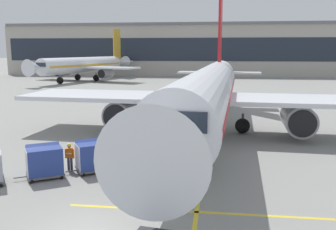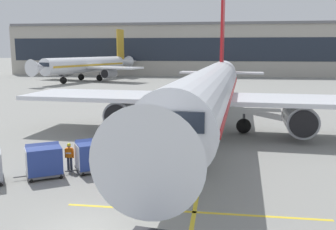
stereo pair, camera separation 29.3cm
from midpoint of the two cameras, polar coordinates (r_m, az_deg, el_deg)
The scene contains 15 objects.
parked_airplane at distance 32.36m, azimuth 5.86°, elevation 3.44°, with size 33.03×43.30×14.36m.
belt_loader at distance 25.25m, azimuth -4.83°, elevation -4.64°, with size 4.71×4.21×3.47m.
baggage_cart_lead at distance 23.12m, azimuth -11.68°, elevation -6.01°, with size 2.73×2.42×1.91m.
baggage_cart_second at distance 22.77m, azimuth -18.69°, elevation -6.58°, with size 2.73×2.42×1.91m.
ground_crew_by_loader at distance 25.54m, azimuth -8.11°, elevation -4.38°, with size 0.57×0.28×1.74m.
ground_crew_by_carts at distance 23.92m, azimuth -2.26°, elevation -5.27°, with size 0.57×0.27×1.74m.
ground_crew_marshaller at distance 23.40m, azimuth -15.10°, elevation -5.96°, with size 0.57×0.26×1.74m.
ground_crew_wingwalker at distance 22.54m, azimuth -3.34°, elevation -6.24°, with size 0.54×0.35×1.74m.
safety_cone_engine_keepout at distance 33.55m, azimuth -5.06°, elevation -2.06°, with size 0.58×0.58×0.66m.
safety_cone_wingtip at distance 30.91m, azimuth -8.00°, elevation -3.20°, with size 0.53×0.53×0.61m.
safety_cone_nose_mark at distance 32.62m, azimuth -4.58°, elevation -2.40°, with size 0.58×0.58×0.66m.
apron_guidance_line_lead_in at distance 32.23m, azimuth 5.60°, elevation -3.14°, with size 0.20×110.00×0.01m.
apron_guidance_line_stop_bar at distance 17.56m, azimuth 3.94°, elevation -14.52°, with size 12.00×0.20×0.01m.
terminal_building at distance 112.74m, azimuth 1.87°, elevation 9.92°, with size 100.60×17.65×14.63m.
distant_airplane at distance 90.40m, azimuth -12.69°, elevation 7.40°, with size 27.37×35.50×12.56m.
Camera 1 is at (5.06, -13.64, 7.26)m, focal length 40.02 mm.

